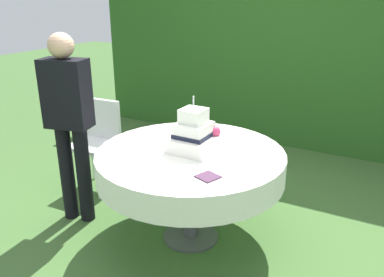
{
  "coord_description": "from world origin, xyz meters",
  "views": [
    {
      "loc": [
        1.33,
        -2.41,
        1.88
      ],
      "look_at": [
        0.01,
        0.01,
        0.85
      ],
      "focal_mm": 36.96,
      "sensor_mm": 36.0,
      "label": 1
    }
  ],
  "objects_px": {
    "napkin_stack": "(208,177)",
    "serving_plate_near": "(176,129)",
    "garden_chair": "(98,136)",
    "standing_person": "(69,117)",
    "cake_table": "(191,164)",
    "serving_plate_far": "(156,144)",
    "wedding_cake": "(194,135)"
  },
  "relations": [
    {
      "from": "standing_person",
      "to": "wedding_cake",
      "type": "bearing_deg",
      "value": 13.21
    },
    {
      "from": "garden_chair",
      "to": "cake_table",
      "type": "bearing_deg",
      "value": -16.5
    },
    {
      "from": "wedding_cake",
      "to": "napkin_stack",
      "type": "relative_size",
      "value": 3.27
    },
    {
      "from": "cake_table",
      "to": "napkin_stack",
      "type": "bearing_deg",
      "value": -46.94
    },
    {
      "from": "standing_person",
      "to": "cake_table",
      "type": "bearing_deg",
      "value": 11.74
    },
    {
      "from": "napkin_stack",
      "to": "standing_person",
      "type": "bearing_deg",
      "value": 174.56
    },
    {
      "from": "cake_table",
      "to": "napkin_stack",
      "type": "xyz_separation_m",
      "value": [
        0.31,
        -0.33,
        0.11
      ]
    },
    {
      "from": "wedding_cake",
      "to": "serving_plate_near",
      "type": "height_order",
      "value": "wedding_cake"
    },
    {
      "from": "napkin_stack",
      "to": "garden_chair",
      "type": "relative_size",
      "value": 0.15
    },
    {
      "from": "wedding_cake",
      "to": "standing_person",
      "type": "relative_size",
      "value": 0.27
    },
    {
      "from": "serving_plate_near",
      "to": "serving_plate_far",
      "type": "xyz_separation_m",
      "value": [
        0.05,
        -0.39,
        0.0
      ]
    },
    {
      "from": "serving_plate_near",
      "to": "garden_chair",
      "type": "bearing_deg",
      "value": -179.08
    },
    {
      "from": "napkin_stack",
      "to": "serving_plate_near",
      "type": "bearing_deg",
      "value": 133.03
    },
    {
      "from": "cake_table",
      "to": "serving_plate_near",
      "type": "height_order",
      "value": "serving_plate_near"
    },
    {
      "from": "standing_person",
      "to": "serving_plate_far",
      "type": "bearing_deg",
      "value": 16.36
    },
    {
      "from": "napkin_stack",
      "to": "garden_chair",
      "type": "xyz_separation_m",
      "value": [
        -1.57,
        0.71,
        -0.22
      ]
    },
    {
      "from": "serving_plate_near",
      "to": "napkin_stack",
      "type": "distance_m",
      "value": 0.99
    },
    {
      "from": "garden_chair",
      "to": "standing_person",
      "type": "distance_m",
      "value": 0.74
    },
    {
      "from": "serving_plate_far",
      "to": "napkin_stack",
      "type": "distance_m",
      "value": 0.7
    },
    {
      "from": "serving_plate_near",
      "to": "napkin_stack",
      "type": "xyz_separation_m",
      "value": [
        0.67,
        -0.72,
        -0.0
      ]
    },
    {
      "from": "cake_table",
      "to": "serving_plate_near",
      "type": "xyz_separation_m",
      "value": [
        -0.36,
        0.39,
        0.11
      ]
    },
    {
      "from": "serving_plate_near",
      "to": "garden_chair",
      "type": "distance_m",
      "value": 0.92
    },
    {
      "from": "garden_chair",
      "to": "standing_person",
      "type": "height_order",
      "value": "standing_person"
    },
    {
      "from": "serving_plate_near",
      "to": "serving_plate_far",
      "type": "bearing_deg",
      "value": -82.45
    },
    {
      "from": "cake_table",
      "to": "serving_plate_far",
      "type": "relative_size",
      "value": 10.47
    },
    {
      "from": "cake_table",
      "to": "standing_person",
      "type": "height_order",
      "value": "standing_person"
    },
    {
      "from": "wedding_cake",
      "to": "garden_chair",
      "type": "height_order",
      "value": "wedding_cake"
    },
    {
      "from": "cake_table",
      "to": "serving_plate_near",
      "type": "distance_m",
      "value": 0.54
    },
    {
      "from": "napkin_stack",
      "to": "cake_table",
      "type": "bearing_deg",
      "value": 133.06
    },
    {
      "from": "serving_plate_near",
      "to": "standing_person",
      "type": "height_order",
      "value": "standing_person"
    },
    {
      "from": "serving_plate_far",
      "to": "garden_chair",
      "type": "distance_m",
      "value": 1.04
    },
    {
      "from": "cake_table",
      "to": "napkin_stack",
      "type": "distance_m",
      "value": 0.47
    }
  ]
}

